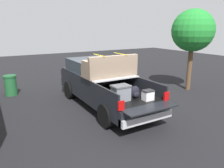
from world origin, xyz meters
name	(u,v)px	position (x,y,z in m)	size (l,w,h in m)	color
ground_plane	(105,106)	(0.00, 0.00, 0.00)	(40.00, 40.00, 0.00)	black
pickup_truck	(101,82)	(0.36, 0.00, 0.95)	(6.05, 2.06, 2.23)	black
tree_background	(193,31)	(0.01, -5.04, 3.04)	(2.11, 2.11, 4.12)	brown
trash_can	(11,85)	(3.68, 3.20, 0.50)	(0.60, 0.60, 0.98)	#1E592D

